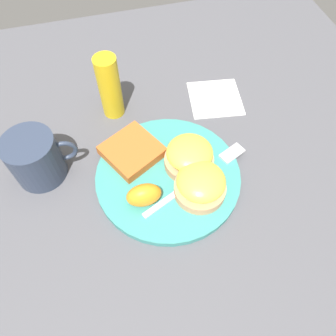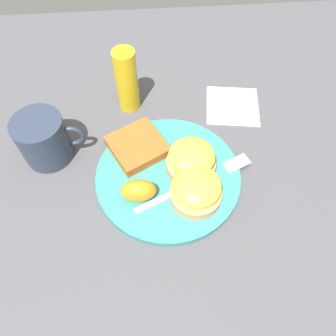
{
  "view_description": "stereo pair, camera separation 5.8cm",
  "coord_description": "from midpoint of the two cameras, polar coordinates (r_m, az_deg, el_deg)",
  "views": [
    {
      "loc": [
        -0.08,
        -0.3,
        0.52
      ],
      "look_at": [
        0.0,
        0.0,
        0.03
      ],
      "focal_mm": 35.0,
      "sensor_mm": 36.0,
      "label": 1
    },
    {
      "loc": [
        -0.02,
        -0.31,
        0.52
      ],
      "look_at": [
        0.0,
        0.0,
        0.03
      ],
      "focal_mm": 35.0,
      "sensor_mm": 36.0,
      "label": 2
    }
  ],
  "objects": [
    {
      "name": "hashbrown_patty",
      "position": [
        0.62,
        -8.94,
        2.76
      ],
      "size": [
        0.13,
        0.13,
        0.02
      ],
      "primitive_type": "cube",
      "rotation": [
        0.0,
        0.0,
        0.49
      ],
      "color": "#B85A23",
      "rests_on": "plate"
    },
    {
      "name": "sandwich_benedict_left",
      "position": [
        0.55,
        2.73,
        -3.09
      ],
      "size": [
        0.09,
        0.09,
        0.06
      ],
      "color": "tan",
      "rests_on": "plate"
    },
    {
      "name": "sandwich_benedict_right",
      "position": [
        0.58,
        0.93,
        1.88
      ],
      "size": [
        0.09,
        0.09,
        0.06
      ],
      "color": "tan",
      "rests_on": "plate"
    },
    {
      "name": "condiment_bottle",
      "position": [
        0.67,
        -12.63,
        13.41
      ],
      "size": [
        0.04,
        0.04,
        0.14
      ],
      "primitive_type": "cylinder",
      "color": "gold",
      "rests_on": "ground_plane"
    },
    {
      "name": "ground_plane",
      "position": [
        0.61,
        -2.72,
        -1.96
      ],
      "size": [
        1.1,
        1.1,
        0.0
      ],
      "primitive_type": "plane",
      "color": "#4C4C51"
    },
    {
      "name": "napkin",
      "position": [
        0.73,
        5.97,
        11.88
      ],
      "size": [
        0.12,
        0.12,
        0.0
      ],
      "primitive_type": "cube",
      "rotation": [
        0.0,
        0.0,
        -0.15
      ],
      "color": "white",
      "rests_on": "ground_plane"
    },
    {
      "name": "fork",
      "position": [
        0.59,
        3.22,
        -1.4
      ],
      "size": [
        0.22,
        0.11,
        0.0
      ],
      "color": "silver",
      "rests_on": "plate"
    },
    {
      "name": "cup",
      "position": [
        0.63,
        -24.53,
        1.35
      ],
      "size": [
        0.12,
        0.09,
        0.09
      ],
      "color": "#2D384C",
      "rests_on": "ground_plane"
    },
    {
      "name": "plate",
      "position": [
        0.6,
        -2.75,
        -1.61
      ],
      "size": [
        0.26,
        0.26,
        0.01
      ],
      "primitive_type": "cylinder",
      "color": "teal",
      "rests_on": "ground_plane"
    },
    {
      "name": "orange_wedge",
      "position": [
        0.55,
        -7.21,
        -4.95
      ],
      "size": [
        0.06,
        0.04,
        0.04
      ],
      "primitive_type": "ellipsoid",
      "rotation": [
        0.0,
        0.0,
        6.28
      ],
      "color": "orange",
      "rests_on": "plate"
    }
  ]
}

